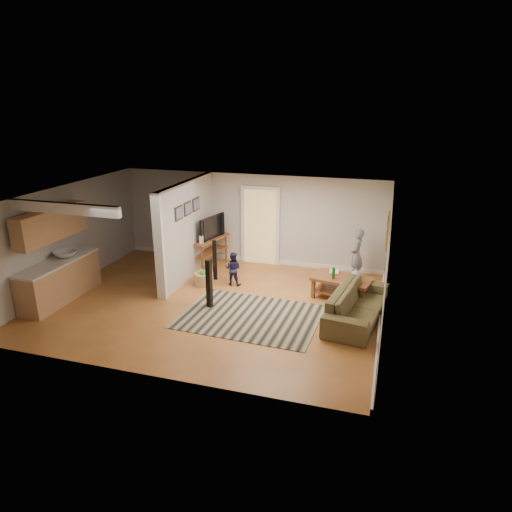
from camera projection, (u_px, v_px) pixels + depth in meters
The scene contains 11 objects.
ground at pixel (212, 303), 10.44m from camera, with size 7.50×7.50×0.00m, color brown.
room_shell at pixel (175, 233), 10.64m from camera, with size 7.54×6.02×2.52m.
area_rug at pixel (250, 316), 9.79m from camera, with size 2.93×2.14×0.01m, color black.
sofa at pixel (356, 320), 9.66m from camera, with size 2.34×0.91×0.68m, color #463A23.
coffee_table at pixel (343, 282), 10.57m from camera, with size 1.46×1.04×0.78m.
tv_console at pixel (209, 241), 12.43m from camera, with size 0.79×1.42×1.16m.
speaker_left at pixel (209, 284), 10.07m from camera, with size 0.11×0.11×1.12m, color black.
speaker_right at pixel (215, 260), 11.67m from camera, with size 0.10×0.10×1.04m, color black.
toy_basket at pixel (204, 278), 11.42m from camera, with size 0.47×0.47×0.42m.
child at pixel (355, 279), 11.80m from camera, with size 0.49×0.32×1.35m, color gray.
toddler at pixel (233, 285), 11.48m from camera, with size 0.42×0.32×0.86m, color #1C1C3A.
Camera 1 is at (3.69, -8.83, 4.43)m, focal length 32.00 mm.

